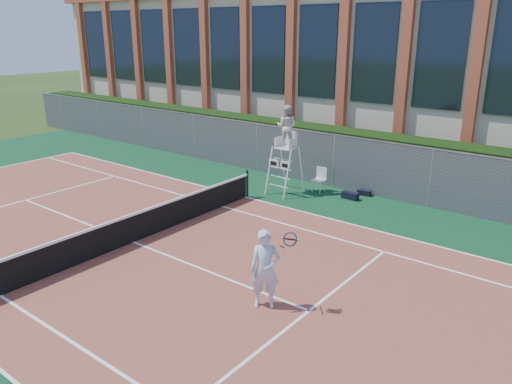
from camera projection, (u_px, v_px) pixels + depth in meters
The scene contains 12 objects.
ground at pixel (133, 243), 15.40m from camera, with size 120.00×120.00×0.00m, color #233814.
apron at pixel (158, 233), 16.14m from camera, with size 36.00×20.00×0.01m, color #0D3D20.
tennis_court at pixel (133, 242), 15.39m from camera, with size 23.77×10.97×0.02m, color brown.
tennis_net at pixel (132, 227), 15.23m from camera, with size 0.10×11.30×1.10m.
fence at pixel (293, 154), 21.64m from camera, with size 40.00×0.06×2.20m, color #595E60, non-canonical shape.
hedge at pixel (308, 149), 22.53m from camera, with size 40.00×1.40×2.20m, color black.
building at pixel (387, 69), 27.53m from camera, with size 45.00×10.60×8.22m.
umpire_chair at pixel (287, 129), 19.38m from camera, with size 0.99×1.52×3.55m.
plastic_chair at pixel (320, 177), 20.09m from camera, with size 0.46×0.46×0.99m.
sports_bag_near at pixel (350, 195), 19.29m from camera, with size 0.66×0.26×0.28m, color black.
sports_bag_far at pixel (364, 193), 19.73m from camera, with size 0.52×0.23×0.21m, color black.
tennis_player at pixel (265, 269), 11.57m from camera, with size 1.12×0.86×1.92m.
Camera 1 is at (11.70, -8.79, 6.32)m, focal length 35.00 mm.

